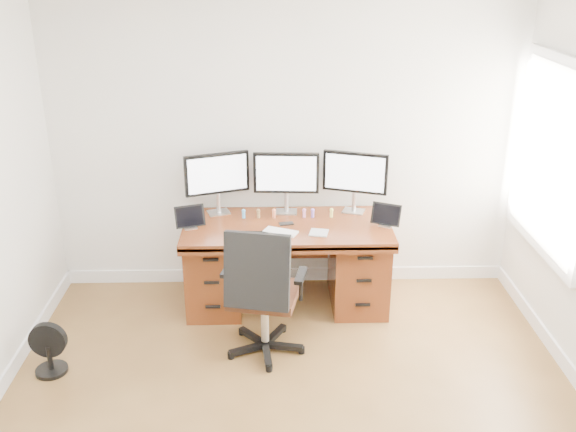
{
  "coord_description": "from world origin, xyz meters",
  "views": [
    {
      "loc": [
        -0.12,
        -3.03,
        2.82
      ],
      "look_at": [
        0.0,
        1.5,
        0.95
      ],
      "focal_mm": 40.0,
      "sensor_mm": 36.0,
      "label": 1
    }
  ],
  "objects_px": {
    "monitor_center": "(286,175)",
    "desk": "(287,261)",
    "floor_fan": "(48,350)",
    "keyboard": "(281,232)",
    "office_chair": "(263,313)"
  },
  "relations": [
    {
      "from": "desk",
      "to": "floor_fan",
      "type": "relative_size",
      "value": 4.33
    },
    {
      "from": "floor_fan",
      "to": "keyboard",
      "type": "height_order",
      "value": "keyboard"
    },
    {
      "from": "office_chair",
      "to": "monitor_center",
      "type": "relative_size",
      "value": 1.92
    },
    {
      "from": "desk",
      "to": "keyboard",
      "type": "relative_size",
      "value": 6.36
    },
    {
      "from": "keyboard",
      "to": "office_chair",
      "type": "bearing_deg",
      "value": -79.46
    },
    {
      "from": "monitor_center",
      "to": "floor_fan",
      "type": "bearing_deg",
      "value": -142.28
    },
    {
      "from": "floor_fan",
      "to": "keyboard",
      "type": "bearing_deg",
      "value": 26.39
    },
    {
      "from": "office_chair",
      "to": "floor_fan",
      "type": "distance_m",
      "value": 1.56
    },
    {
      "from": "floor_fan",
      "to": "office_chair",
      "type": "bearing_deg",
      "value": 9.27
    },
    {
      "from": "keyboard",
      "to": "desk",
      "type": "bearing_deg",
      "value": 98.5
    },
    {
      "from": "desk",
      "to": "keyboard",
      "type": "xyz_separation_m",
      "value": [
        -0.06,
        -0.19,
        0.36
      ]
    },
    {
      "from": "monitor_center",
      "to": "keyboard",
      "type": "height_order",
      "value": "monitor_center"
    },
    {
      "from": "monitor_center",
      "to": "desk",
      "type": "bearing_deg",
      "value": -86.71
    },
    {
      "from": "office_chair",
      "to": "monitor_center",
      "type": "distance_m",
      "value": 1.25
    },
    {
      "from": "office_chair",
      "to": "floor_fan",
      "type": "height_order",
      "value": "office_chair"
    }
  ]
}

